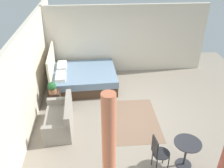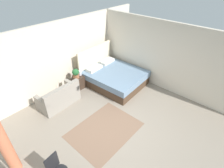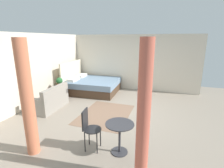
{
  "view_description": "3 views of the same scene",
  "coord_description": "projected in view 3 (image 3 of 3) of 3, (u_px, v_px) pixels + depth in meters",
  "views": [
    {
      "loc": [
        -5.84,
        1.19,
        4.48
      ],
      "look_at": [
        0.12,
        0.73,
        0.98
      ],
      "focal_mm": 38.97,
      "sensor_mm": 36.0,
      "label": 1
    },
    {
      "loc": [
        -2.87,
        -2.35,
        4.14
      ],
      "look_at": [
        0.73,
        0.84,
        0.85
      ],
      "focal_mm": 28.13,
      "sensor_mm": 36.0,
      "label": 2
    },
    {
      "loc": [
        -5.14,
        -1.65,
        2.39
      ],
      "look_at": [
        0.3,
        0.19,
        0.87
      ],
      "focal_mm": 27.38,
      "sensor_mm": 36.0,
      "label": 3
    }
  ],
  "objects": [
    {
      "name": "ground_plane",
      "position": [
        114.0,
        111.0,
        5.84
      ],
      "size": [
        8.75,
        9.06,
        0.02
      ],
      "primitive_type": "cube",
      "color": "gray"
    },
    {
      "name": "couch",
      "position": [
        50.0,
        101.0,
        5.97
      ],
      "size": [
        1.41,
        0.76,
        0.83
      ],
      "color": "gray",
      "rests_on": "ground"
    },
    {
      "name": "wall_right",
      "position": [
        133.0,
        63.0,
        8.13
      ],
      "size": [
        0.12,
        6.06,
        2.6
      ],
      "primitive_type": "cube",
      "color": "beige",
      "rests_on": "ground"
    },
    {
      "name": "balcony_table",
      "position": [
        120.0,
        133.0,
        3.6
      ],
      "size": [
        0.61,
        0.61,
        0.69
      ],
      "color": "#2D2D33",
      "rests_on": "ground"
    },
    {
      "name": "curtain_right",
      "position": [
        27.0,
        100.0,
        3.42
      ],
      "size": [
        0.25,
        0.25,
        2.42
      ],
      "color": "#D1704C",
      "rests_on": "ground"
    },
    {
      "name": "vase",
      "position": [
        62.0,
        83.0,
        7.13
      ],
      "size": [
        0.12,
        0.12,
        0.18
      ],
      "color": "silver",
      "rests_on": "nightstand"
    },
    {
      "name": "cafe_chair_near_window",
      "position": [
        89.0,
        126.0,
        3.71
      ],
      "size": [
        0.43,
        0.43,
        0.93
      ],
      "color": "black",
      "rests_on": "ground"
    },
    {
      "name": "area_rug",
      "position": [
        105.0,
        114.0,
        5.59
      ],
      "size": [
        2.04,
        1.53,
        0.01
      ],
      "primitive_type": "cube",
      "color": "#7F604C",
      "rests_on": "ground"
    },
    {
      "name": "nightstand",
      "position": [
        62.0,
        92.0,
        7.1
      ],
      "size": [
        0.41,
        0.36,
        0.51
      ],
      "color": "#38281E",
      "rests_on": "ground"
    },
    {
      "name": "wall_back",
      "position": [
        38.0,
        69.0,
        6.43
      ],
      "size": [
        8.75,
        0.12,
        2.6
      ],
      "primitive_type": "cube",
      "color": "beige",
      "rests_on": "ground"
    },
    {
      "name": "curtain_left",
      "position": [
        144.0,
        116.0,
        2.71
      ],
      "size": [
        0.22,
        0.22,
        2.42
      ],
      "color": "#C15B47",
      "rests_on": "ground"
    },
    {
      "name": "potted_plant",
      "position": [
        59.0,
        82.0,
        6.9
      ],
      "size": [
        0.26,
        0.26,
        0.38
      ],
      "color": "#935B3D",
      "rests_on": "nightstand"
    },
    {
      "name": "bed",
      "position": [
        92.0,
        85.0,
        7.87
      ],
      "size": [
        1.99,
        2.3,
        1.38
      ],
      "color": "#473323",
      "rests_on": "ground"
    }
  ]
}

